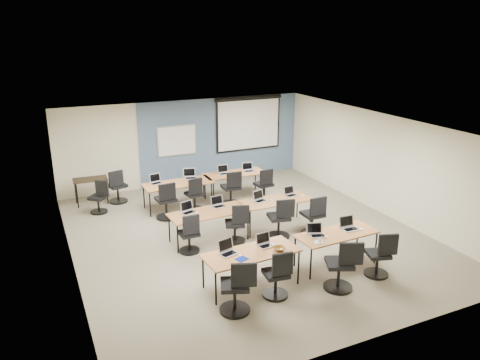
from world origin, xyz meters
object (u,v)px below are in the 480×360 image
task_chair_4 (190,237)px  laptop_3 (349,226)px  task_chair_2 (342,269)px  task_chair_5 (236,227)px  task_chair_0 (237,291)px  training_table_back_left (178,184)px  task_chair_7 (314,219)px  laptop_9 (190,176)px  laptop_0 (227,250)px  laptop_4 (188,210)px  utility_table (90,182)px  training_table_front_left (251,254)px  spare_chair_b (99,200)px  laptop_11 (249,169)px  task_chair_3 (380,258)px  laptop_2 (316,233)px  laptop_10 (224,172)px  laptop_6 (260,198)px  task_chair_11 (264,188)px  laptop_1 (265,243)px  laptop_7 (290,193)px  task_chair_10 (232,191)px  task_chair_8 (166,203)px  training_table_back_right (234,175)px  projector_screen (249,121)px  whiteboard (177,141)px  training_table_mid_right (275,202)px  training_table_front_right (336,235)px  task_chair_1 (277,278)px  task_chair_6 (280,221)px  training_table_mid_left (209,214)px  laptop_5 (218,204)px

task_chair_4 → laptop_3: bearing=-30.8°
task_chair_2 → task_chair_5: 2.90m
task_chair_0 → laptop_3: bearing=36.2°
training_table_back_left → task_chair_7: (2.42, -3.12, -0.27)m
laptop_9 → laptop_0: bearing=-83.5°
laptop_4 → utility_table: size_ratio=0.35×
training_table_front_left → spare_chair_b: (-2.07, 5.16, -0.30)m
laptop_11 → utility_table: size_ratio=0.35×
training_table_front_left → task_chair_7: 2.89m
task_chair_2 → task_chair_3: bearing=29.3°
laptop_2 → task_chair_5: laptop_2 is taller
training_table_front_left → laptop_10: size_ratio=5.59×
task_chair_0 → laptop_6: 3.77m
laptop_9 → task_chair_11: laptop_9 is taller
laptop_1 → task_chair_7: (2.06, 1.37, -0.37)m
task_chair_3 → laptop_7: size_ratio=3.28×
training_table_back_left → task_chair_4: (-0.63, -2.78, -0.30)m
laptop_2 → task_chair_5: bearing=139.9°
laptop_10 → task_chair_10: task_chair_10 is taller
laptop_11 → task_chair_8: bearing=-156.0°
laptop_2 → laptop_3: size_ratio=0.92×
training_table_back_right → laptop_1: bearing=-106.4°
projector_screen → task_chair_3: size_ratio=2.46×
whiteboard → training_table_front_left: size_ratio=0.69×
projector_screen → training_table_back_right: (-1.32, -1.77, -1.20)m
laptop_0 → laptop_4: (-0.01, 2.30, -0.00)m
training_table_mid_right → task_chair_3: bearing=-76.9°
task_chair_4 → spare_chair_b: bearing=113.3°
laptop_6 → laptop_9: laptop_9 is taller
projector_screen → laptop_0: 7.44m
training_table_front_right → spare_chair_b: size_ratio=1.86×
task_chair_10 → task_chair_1: bearing=-99.8°
task_chair_4 → task_chair_6: (2.22, -0.16, 0.04)m
training_table_mid_left → task_chair_5: (0.54, -0.38, -0.29)m
laptop_1 → task_chair_2: size_ratio=0.30×
laptop_0 → task_chair_1: 1.08m
training_table_front_left → laptop_3: 2.39m
training_table_front_right → training_table_back_right: (-0.20, 4.80, 0.00)m
training_table_front_right → laptop_5: bearing=120.9°
task_chair_1 → laptop_11: 5.79m
laptop_0 → spare_chair_b: (-1.64, 5.00, -0.41)m
projector_screen → laptop_7: (-0.80, -4.14, -1.10)m
task_chair_5 → task_chair_11: size_ratio=0.98×
training_table_mid_left → laptop_11: size_ratio=5.69×
training_table_mid_left → task_chair_2: task_chair_2 is taller
laptop_5 → spare_chair_b: laptop_5 is taller
training_table_mid_left → task_chair_1: 2.87m
task_chair_11 → laptop_7: bearing=-99.6°
training_table_mid_left → laptop_5: (0.35, 0.25, 0.10)m
task_chair_5 → task_chair_11: task_chair_11 is taller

